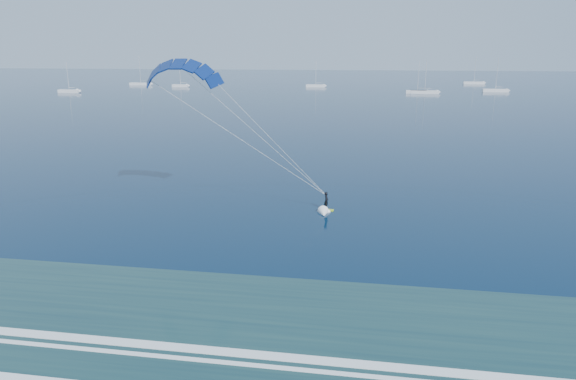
% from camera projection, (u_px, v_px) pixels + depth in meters
% --- Properties ---
extents(kitesurfer_rig, '(19.03, 5.60, 15.61)m').
position_uv_depth(kitesurfer_rig, '(252.00, 130.00, 47.78)').
color(kitesurfer_rig, '#ADDA19').
rests_on(kitesurfer_rig, ground).
extents(sailboat_0, '(8.43, 2.40, 11.50)m').
position_uv_depth(sailboat_0, '(69.00, 91.00, 198.10)').
color(sailboat_0, silver).
rests_on(sailboat_0, ground).
extents(sailboat_1, '(7.35, 2.40, 10.28)m').
position_uv_depth(sailboat_1, '(181.00, 86.00, 229.95)').
color(sailboat_1, silver).
rests_on(sailboat_1, ground).
extents(sailboat_2, '(8.52, 2.40, 11.51)m').
position_uv_depth(sailboat_2, '(316.00, 86.00, 229.22)').
color(sailboat_2, silver).
rests_on(sailboat_2, ground).
extents(sailboat_3, '(8.58, 2.40, 11.92)m').
position_uv_depth(sailboat_3, '(417.00, 92.00, 194.17)').
color(sailboat_3, silver).
rests_on(sailboat_3, ground).
extents(sailboat_4, '(10.04, 2.40, 13.47)m').
position_uv_depth(sailboat_4, '(474.00, 83.00, 251.73)').
color(sailboat_4, silver).
rests_on(sailboat_4, ground).
extents(sailboat_5, '(9.71, 2.40, 13.11)m').
position_uv_depth(sailboat_5, '(495.00, 90.00, 201.35)').
color(sailboat_5, silver).
rests_on(sailboat_5, ground).
extents(sailboat_7, '(10.39, 2.40, 12.56)m').
position_uv_depth(sailboat_7, '(425.00, 92.00, 193.60)').
color(sailboat_7, silver).
rests_on(sailboat_7, ground).
extents(sailboat_8, '(10.63, 2.40, 13.55)m').
position_uv_depth(sailboat_8, '(141.00, 84.00, 243.32)').
color(sailboat_8, silver).
rests_on(sailboat_8, ground).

